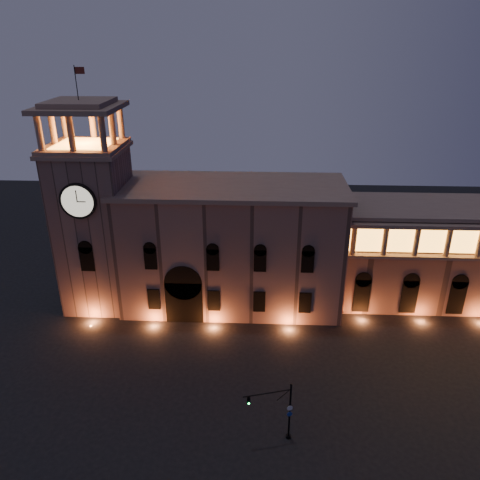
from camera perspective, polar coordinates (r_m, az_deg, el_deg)
The scene contains 5 objects.
ground at distance 51.62m, azimuth -0.21°, elevation -20.11°, with size 160.00×160.00×0.00m, color black.
government_building at distance 65.04m, azimuth -1.11°, elevation -0.71°, with size 30.80×12.80×17.60m.
clock_tower at distance 66.44m, azimuth -17.27°, elevation 2.20°, with size 9.80×9.80×32.40m.
colonnade_wing at distance 73.77m, azimuth 26.47°, elevation -1.50°, with size 40.60×11.50×14.50m.
traffic_light at distance 46.74m, azimuth 5.09°, elevation -20.10°, with size 4.68×1.50×6.61m.
Camera 1 is at (1.85, -37.05, 35.90)m, focal length 35.00 mm.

